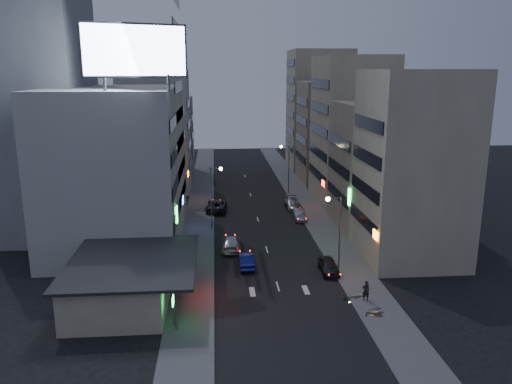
{
  "coord_description": "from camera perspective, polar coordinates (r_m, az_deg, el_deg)",
  "views": [
    {
      "loc": [
        -5.67,
        -39.39,
        19.86
      ],
      "look_at": [
        -1.07,
        16.13,
        6.28
      ],
      "focal_mm": 35.0,
      "sensor_mm": 36.0,
      "label": 1
    }
  ],
  "objects": [
    {
      "name": "far_left_a",
      "position": [
        85.53,
        -11.39,
        6.81
      ],
      "size": [
        11.0,
        10.0,
        20.0
      ],
      "primitive_type": "cube",
      "color": "#A3A39F",
      "rests_on": "ground"
    },
    {
      "name": "scooter_silver_a",
      "position": [
        44.42,
        14.07,
        -12.33
      ],
      "size": [
        1.15,
        1.91,
        1.11
      ],
      "primitive_type": null,
      "rotation": [
        0.0,
        0.0,
        1.9
      ],
      "color": "#93969A",
      "rests_on": "sidewalk_right"
    },
    {
      "name": "street_lamp_right_near",
      "position": [
        49.03,
        9.15,
        -3.68
      ],
      "size": [
        1.6,
        0.44,
        8.02
      ],
      "color": "#595B60",
      "rests_on": "sidewalk_right"
    },
    {
      "name": "ground",
      "position": [
        44.47,
        3.17,
        -12.85
      ],
      "size": [
        180.0,
        180.0,
        0.0
      ],
      "primitive_type": "plane",
      "color": "black",
      "rests_on": "ground"
    },
    {
      "name": "far_right_a",
      "position": [
        92.5,
        8.58,
        6.81
      ],
      "size": [
        11.0,
        12.0,
        18.0
      ],
      "primitive_type": "cube",
      "color": "gray",
      "rests_on": "ground"
    },
    {
      "name": "sidewalk_right",
      "position": [
        73.44,
        6.17,
        -2.02
      ],
      "size": [
        4.0,
        120.0,
        0.12
      ],
      "primitive_type": "cube",
      "color": "#4C4C4F",
      "rests_on": "ground"
    },
    {
      "name": "food_court",
      "position": [
        45.83,
        -14.91,
        -9.75
      ],
      "size": [
        11.0,
        13.0,
        3.88
      ],
      "color": "#B1A68A",
      "rests_on": "ground"
    },
    {
      "name": "shophouse_near",
      "position": [
        54.89,
        17.49,
        2.72
      ],
      "size": [
        10.0,
        11.0,
        20.0
      ],
      "primitive_type": "cube",
      "color": "#B1A68A",
      "rests_on": "ground"
    },
    {
      "name": "scooter_black_a",
      "position": [
        43.75,
        14.29,
        -12.7
      ],
      "size": [
        1.36,
        2.06,
        1.2
      ],
      "primitive_type": null,
      "rotation": [
        0.0,
        0.0,
        1.17
      ],
      "color": "black",
      "rests_on": "sidewalk_right"
    },
    {
      "name": "street_lamp_left",
      "position": [
        63.08,
        -4.83,
        0.36
      ],
      "size": [
        1.6,
        0.44,
        8.02
      ],
      "color": "#595B60",
      "rests_on": "sidewalk_left"
    },
    {
      "name": "scooter_black_b",
      "position": [
        46.6,
        11.53,
        -10.9
      ],
      "size": [
        1.24,
        1.94,
        1.12
      ],
      "primitive_type": null,
      "rotation": [
        0.0,
        0.0,
        1.95
      ],
      "color": "black",
      "rests_on": "sidewalk_right"
    },
    {
      "name": "far_right_b",
      "position": [
        105.93,
        7.17,
        9.34
      ],
      "size": [
        12.0,
        12.0,
        24.0
      ],
      "primitive_type": "cube",
      "color": "#B1A68A",
      "rests_on": "ground"
    },
    {
      "name": "road_car_silver",
      "position": [
        57.12,
        -2.85,
        -5.84
      ],
      "size": [
        2.39,
        5.39,
        1.54
      ],
      "primitive_type": "imported",
      "rotation": [
        0.0,
        0.0,
        3.1
      ],
      "color": "#ACAFB5",
      "rests_on": "ground"
    },
    {
      "name": "white_building",
      "position": [
        61.43,
        -15.31,
        3.03
      ],
      "size": [
        14.0,
        24.0,
        18.0
      ],
      "primitive_type": "cube",
      "color": "#A3A39F",
      "rests_on": "ground"
    },
    {
      "name": "billboard",
      "position": [
        49.93,
        -13.67,
        15.4
      ],
      "size": [
        9.52,
        3.75,
        6.2
      ],
      "rotation": [
        0.0,
        0.0,
        0.35
      ],
      "color": "#595B60",
      "rests_on": "white_building"
    },
    {
      "name": "far_left_b",
      "position": [
        98.71,
        -10.78,
        6.27
      ],
      "size": [
        12.0,
        10.0,
        15.0
      ],
      "primitive_type": "cube",
      "color": "gray",
      "rests_on": "ground"
    },
    {
      "name": "sidewalk_left",
      "position": [
        72.19,
        -6.41,
        -2.31
      ],
      "size": [
        4.0,
        120.0,
        0.12
      ],
      "primitive_type": "cube",
      "color": "#4C4C4F",
      "rests_on": "ground"
    },
    {
      "name": "parked_car_right_mid",
      "position": [
        68.51,
        4.92,
        -2.59
      ],
      "size": [
        1.49,
        4.27,
        1.41
      ],
      "primitive_type": "imported",
      "rotation": [
        0.0,
        0.0,
        -0.0
      ],
      "color": "#999AA1",
      "rests_on": "ground"
    },
    {
      "name": "scooter_silver_b",
      "position": [
        47.03,
        12.11,
        -10.68
      ],
      "size": [
        1.16,
        1.98,
        1.15
      ],
      "primitive_type": null,
      "rotation": [
        0.0,
        0.0,
        1.87
      ],
      "color": "#B5B8BE",
      "rests_on": "sidewalk_right"
    },
    {
      "name": "grey_tower",
      "position": [
        65.68,
        -23.15,
        10.13
      ],
      "size": [
        10.0,
        14.0,
        34.0
      ],
      "primitive_type": "cube",
      "color": "gray",
      "rests_on": "ground"
    },
    {
      "name": "road_car_blue",
      "position": [
        52.12,
        -1.11,
        -7.85
      ],
      "size": [
        1.57,
        4.36,
        1.43
      ],
      "primitive_type": "imported",
      "rotation": [
        0.0,
        0.0,
        3.15
      ],
      "color": "navy",
      "rests_on": "ground"
    },
    {
      "name": "shophouse_far",
      "position": [
        77.71,
        10.8,
        6.91
      ],
      "size": [
        10.0,
        14.0,
        22.0
      ],
      "primitive_type": "cube",
      "color": "#B1A68A",
      "rests_on": "ground"
    },
    {
      "name": "parked_car_left",
      "position": [
        72.69,
        -4.52,
        -1.52
      ],
      "size": [
        3.16,
        6.13,
        1.65
      ],
      "primitive_type": "imported",
      "rotation": [
        0.0,
        0.0,
        3.07
      ],
      "color": "#28272D",
      "rests_on": "ground"
    },
    {
      "name": "scooter_blue",
      "position": [
        45.0,
        13.79,
        -12.01
      ],
      "size": [
        1.18,
        1.79,
        1.04
      ],
      "primitive_type": null,
      "rotation": [
        0.0,
        0.0,
        1.96
      ],
      "color": "navy",
      "rests_on": "sidewalk_right"
    },
    {
      "name": "parked_car_right_far",
      "position": [
        73.57,
        4.24,
        -1.39
      ],
      "size": [
        2.21,
        5.26,
        1.52
      ],
      "primitive_type": "imported",
      "rotation": [
        0.0,
        0.0,
        0.02
      ],
      "color": "gray",
      "rests_on": "ground"
    },
    {
      "name": "parked_car_right_near",
      "position": [
        51.32,
        8.31,
        -8.35
      ],
      "size": [
        1.77,
        4.27,
        1.45
      ],
      "primitive_type": "imported",
      "rotation": [
        0.0,
        0.0,
        -0.02
      ],
      "color": "#29272D",
      "rests_on": "ground"
    },
    {
      "name": "person",
      "position": [
        45.7,
        12.44,
        -10.96
      ],
      "size": [
        0.68,
        0.45,
        1.85
      ],
      "primitive_type": "imported",
      "rotation": [
        0.0,
        0.0,
        3.15
      ],
      "color": "black",
      "rests_on": "sidewalk_right"
    },
    {
      "name": "shophouse_mid",
      "position": [
        66.01,
        14.07,
        2.94
      ],
      "size": [
        11.0,
        12.0,
        16.0
      ],
      "primitive_type": "cube",
      "color": "gray",
      "rests_on": "ground"
    },
    {
      "name": "street_lamp_right_far",
      "position": [
        81.52,
        3.5,
        3.43
      ],
      "size": [
        1.6,
        0.44,
        8.02
      ],
      "color": "#595B60",
      "rests_on": "sidewalk_right"
    }
  ]
}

